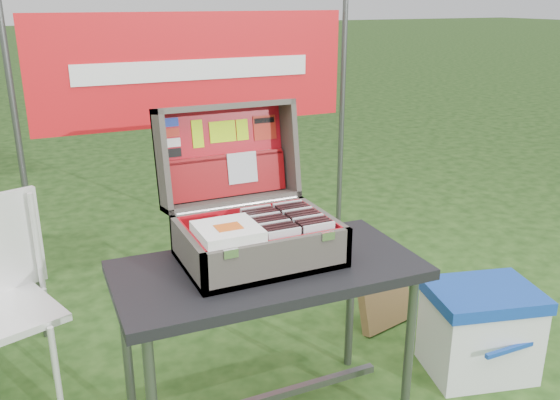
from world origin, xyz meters
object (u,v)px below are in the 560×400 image
table (269,348)px  chair (0,318)px  suitcase (252,188)px  cooler (480,330)px  cardboard_box (384,295)px

table → chair: chair is taller
suitcase → chair: suitcase is taller
suitcase → cooler: bearing=-10.4°
chair → suitcase: bearing=-41.2°
suitcase → chair: 1.12m
table → suitcase: 0.63m
table → cooler: 1.02m
table → cardboard_box: (0.85, 0.45, -0.18)m
table → cardboard_box: 0.98m
table → suitcase: suitcase is taller
suitcase → cardboard_box: (0.86, 0.33, -0.80)m
cooler → cardboard_box: 0.55m
suitcase → cardboard_box: suitcase is taller
suitcase → cardboard_box: 1.22m
table → suitcase: bearing=97.7°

